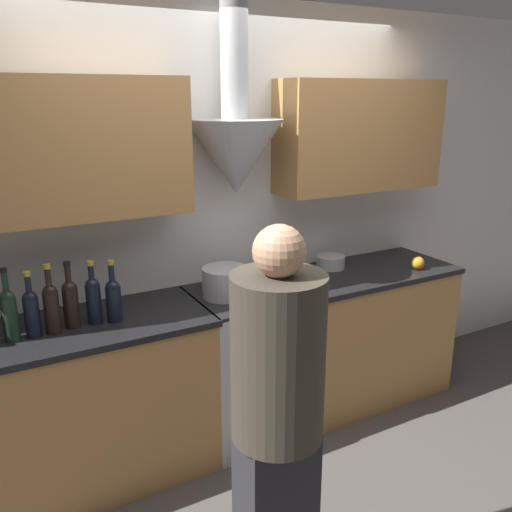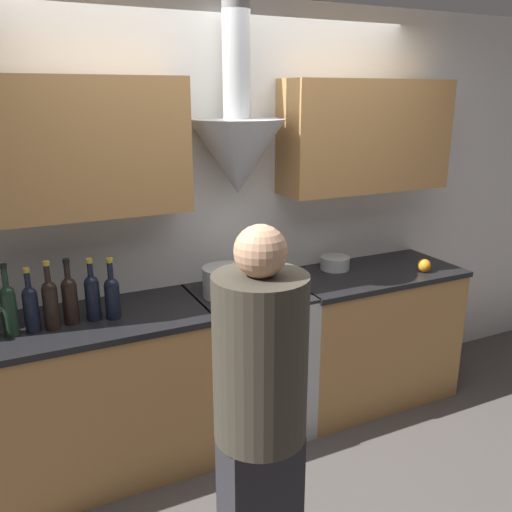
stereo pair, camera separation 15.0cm
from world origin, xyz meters
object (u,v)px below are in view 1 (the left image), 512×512
Objects in this scene: wine_bottle_7 at (93,298)px; wine_bottle_3 at (9,312)px; wine_bottle_6 at (71,301)px; wine_bottle_5 at (51,306)px; stock_pot at (225,282)px; wine_bottle_4 at (31,311)px; stove_range at (248,361)px; orange_fruit at (418,263)px; saucepan at (330,262)px; wine_bottle_8 at (113,298)px; mixing_bowl at (265,280)px; person_foreground_left at (277,421)px.

wine_bottle_3 is at bearing -176.65° from wine_bottle_7.
wine_bottle_3 is at bearing -174.92° from wine_bottle_6.
wine_bottle_5 is 1.33× the size of stock_pot.
wine_bottle_6 is (0.19, 0.02, 0.01)m from wine_bottle_4.
stove_range is 2.54× the size of wine_bottle_3.
orange_fruit is 0.58m from saucepan.
orange_fruit is at bearing -31.95° from saucepan.
wine_bottle_8 is (0.39, -0.01, -0.01)m from wine_bottle_4.
saucepan is at bearing 5.80° from wine_bottle_5.
orange_fruit is (1.20, -0.17, 0.50)m from stove_range.
mixing_bowl is (1.45, 0.09, -0.11)m from wine_bottle_3.
saucepan is (1.72, 0.16, -0.10)m from wine_bottle_6.
wine_bottle_5 is at bearing -172.79° from wine_bottle_7.
mixing_bowl is (1.05, 0.07, -0.10)m from wine_bottle_7.
wine_bottle_7 is 1.26m from person_foreground_left.
saucepan is at bearing 11.17° from stove_range.
wine_bottle_5 is 0.21× the size of person_foreground_left.
wine_bottle_5 is 2.32m from orange_fruit.
wine_bottle_3 is 0.49m from wine_bottle_8.
wine_bottle_4 is at bearing -176.34° from wine_bottle_7.
wine_bottle_6 is (0.10, 0.03, -0.00)m from wine_bottle_5.
wine_bottle_7 reaches higher than mixing_bowl.
wine_bottle_4 is 1.69× the size of saucepan.
wine_bottle_7 is at bearing 175.91° from orange_fruit.
wine_bottle_6 is 1.77× the size of saucepan.
stove_range is 1.34m from wine_bottle_4.
mixing_bowl is 1.47× the size of saucepan.
stove_range is 3.24× the size of mixing_bowl.
wine_bottle_7 is at bearing 164.78° from wine_bottle_8.
wine_bottle_8 is 1.69× the size of saucepan.
wine_bottle_3 is at bearing -177.81° from stock_pot.
wine_bottle_7 is 1.62m from saucepan.
wine_bottle_8 reaches higher than stock_pot.
wine_bottle_8 is 0.20× the size of person_foreground_left.
stove_range is 1.32m from orange_fruit.
wine_bottle_8 is 0.96m from mixing_bowl.
saucepan is at bearing 5.62° from wine_bottle_7.
wine_bottle_8 is 1.15× the size of mixing_bowl.
wine_bottle_4 reaches higher than stock_pot.
wine_bottle_4 is 3.75× the size of orange_fruit.
wine_bottle_5 is at bearing -179.94° from wine_bottle_8.
wine_bottle_7 is at bearing -178.41° from stock_pot.
stock_pot is (1.05, 0.04, -0.05)m from wine_bottle_4.
wine_bottle_8 reaches higher than stove_range.
wine_bottle_8 is at bearing -175.94° from stock_pot.
wine_bottle_4 reaches higher than wine_bottle_8.
person_foreground_left is at bearing -76.14° from wine_bottle_8.
wine_bottle_8 is at bearing -173.06° from saucepan.
wine_bottle_6 reaches higher than mixing_bowl.
person_foreground_left is at bearing -59.77° from wine_bottle_4.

